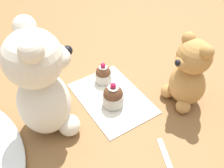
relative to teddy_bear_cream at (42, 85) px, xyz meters
name	(u,v)px	position (x,y,z in m)	size (l,w,h in m)	color
ground_plane	(112,99)	(-0.01, -0.18, -0.14)	(4.00, 4.00, 0.00)	olive
knitted_placemat	(112,98)	(-0.01, -0.18, -0.13)	(0.24, 0.16, 0.01)	silver
teddy_bear_cream	(42,85)	(0.00, 0.00, 0.00)	(0.16, 0.16, 0.28)	silver
teddy_bear_tan	(189,74)	(-0.12, -0.34, -0.04)	(0.11, 0.11, 0.20)	#B78447
cupcake_near_cream_bear	(113,96)	(-0.03, -0.17, -0.10)	(0.06, 0.06, 0.07)	#B2ADA3
cupcake_near_tan_bear	(103,74)	(0.06, -0.19, -0.11)	(0.05, 0.05, 0.07)	#B2ADA3
teaspoon	(169,164)	(-0.25, -0.17, -0.13)	(0.14, 0.01, 0.01)	silver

